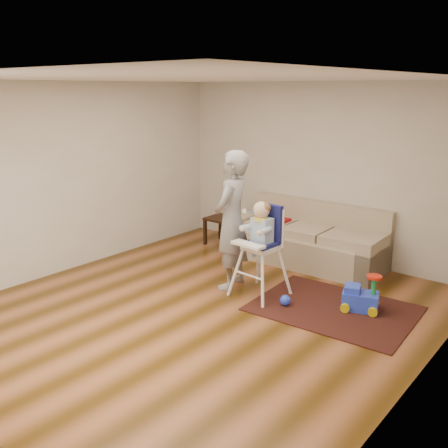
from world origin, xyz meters
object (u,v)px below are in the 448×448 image
Objects in this scene: side_table at (222,231)px; high_chair at (261,251)px; sofa at (308,234)px; ride_on_toy at (361,292)px; adult at (232,220)px; toy_ball at (285,300)px.

side_table is 2.29m from high_chair.
high_chair is at bearing -85.57° from sofa.
high_chair is (-1.21, -0.38, 0.36)m from ride_on_toy.
sofa is at bearing 154.63° from adult.
ride_on_toy is at bearing -40.67° from sofa.
ride_on_toy is at bearing -18.72° from side_table.
adult reaches higher than toy_ball.
adult is at bearing -46.61° from side_table.
toy_ball is (2.23, -1.49, -0.15)m from side_table.
adult is (-0.47, 0.01, 0.32)m from high_chair.
adult is (-1.68, -0.37, 0.68)m from ride_on_toy.
toy_ball is 0.07× the size of adult.
side_table is at bearing -178.63° from sofa.
side_table is at bearing -150.10° from adult.
ride_on_toy is 3.43× the size of toy_ball.
side_table is 0.38× the size of high_chair.
ride_on_toy is at bearing 31.74° from toy_ball.
toy_ball is at bearing 70.28° from adult.
ride_on_toy reaches higher than side_table.
side_table is at bearing 146.36° from toy_ball.
side_table is (-1.62, -0.09, -0.22)m from sofa.
sofa is 5.15× the size of ride_on_toy.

